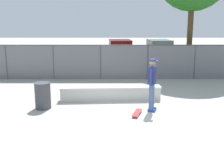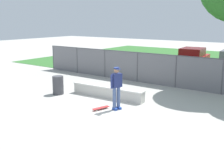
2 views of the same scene
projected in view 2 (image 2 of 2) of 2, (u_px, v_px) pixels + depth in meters
The scene contains 8 objects.
ground_plane at pixel (93, 110), 11.50m from camera, with size 80.00×80.00×0.00m, color #ADAAA3.
grass_strip at pixel (207, 63), 24.34m from camera, with size 29.64×20.00×0.02m, color #336B2D.
concrete_ledge at pixel (107, 92), 13.40m from camera, with size 3.98×0.70×0.56m.
skateboarder at pixel (117, 86), 11.41m from camera, with size 0.38×0.57×1.84m.
skateboard at pixel (101, 108), 11.58m from camera, with size 0.43×0.82×0.09m.
chainlink_fence at pixel (156, 68), 15.93m from camera, with size 17.71×0.07×1.86m.
car_red at pixel (192, 58), 21.14m from camera, with size 2.26×4.32×1.66m.
trash_bin at pixel (58, 85), 13.94m from camera, with size 0.56×0.56×0.95m, color #3F3F44.
Camera 2 is at (7.04, -8.45, 3.77)m, focal length 43.21 mm.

